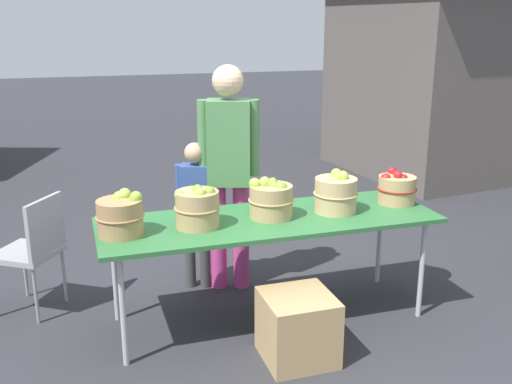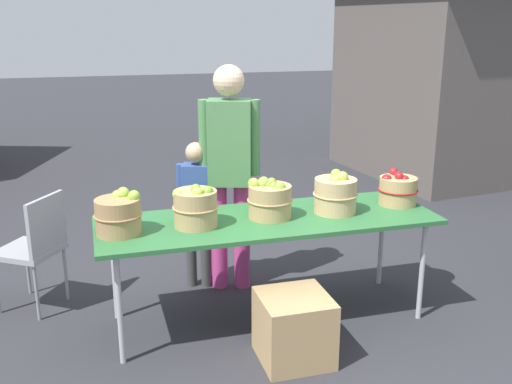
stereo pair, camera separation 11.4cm
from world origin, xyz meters
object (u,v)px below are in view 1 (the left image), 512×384
at_px(apple_basket_red_0, 397,188).
at_px(vendor_adult, 229,161).
at_px(apple_basket_green_1, 197,208).
at_px(market_table, 269,223).
at_px(folding_chair, 34,245).
at_px(produce_crate, 297,327).
at_px(apple_basket_green_0, 121,216).
at_px(apple_basket_green_3, 336,194).
at_px(child_customer, 196,204).
at_px(apple_basket_green_2, 271,200).

relative_size(apple_basket_red_0, vendor_adult, 0.17).
bearing_deg(apple_basket_green_1, vendor_adult, 58.28).
height_order(market_table, apple_basket_green_1, apple_basket_green_1).
bearing_deg(apple_basket_green_1, market_table, 2.97).
distance_m(apple_basket_red_0, folding_chair, 2.63).
bearing_deg(produce_crate, vendor_adult, 96.01).
height_order(market_table, apple_basket_green_0, apple_basket_green_0).
xyz_separation_m(apple_basket_green_1, apple_basket_red_0, (1.50, 0.07, -0.02)).
distance_m(apple_basket_green_0, folding_chair, 0.93).
bearing_deg(apple_basket_green_3, folding_chair, 163.08).
bearing_deg(folding_chair, apple_basket_red_0, 111.06).
relative_size(apple_basket_green_0, child_customer, 0.26).
bearing_deg(apple_basket_green_0, child_customer, 48.20).
xyz_separation_m(apple_basket_green_1, vendor_adult, (0.38, 0.61, 0.14)).
height_order(apple_basket_green_3, produce_crate, apple_basket_green_3).
bearing_deg(apple_basket_green_3, apple_basket_green_0, -179.22).
distance_m(apple_basket_green_2, folding_chair, 1.72).
relative_size(market_table, apple_basket_red_0, 7.93).
distance_m(market_table, apple_basket_red_0, 1.01).
distance_m(apple_basket_green_2, apple_basket_red_0, 0.98).
xyz_separation_m(apple_basket_red_0, produce_crate, (-1.00, -0.59, -0.65)).
height_order(market_table, folding_chair, folding_chair).
distance_m(apple_basket_red_0, vendor_adult, 1.25).
bearing_deg(apple_basket_green_0, apple_basket_green_3, 0.78).
bearing_deg(apple_basket_green_0, produce_crate, -28.02).
bearing_deg(vendor_adult, apple_basket_green_2, 120.44).
relative_size(apple_basket_green_2, child_customer, 0.27).
height_order(apple_basket_green_2, child_customer, child_customer).
relative_size(child_customer, folding_chair, 1.35).
relative_size(apple_basket_green_3, vendor_adult, 0.18).
relative_size(market_table, apple_basket_green_2, 7.40).
bearing_deg(child_customer, apple_basket_green_3, 163.94).
xyz_separation_m(market_table, apple_basket_green_1, (-0.50, -0.03, 0.17)).
distance_m(apple_basket_green_1, apple_basket_green_3, 0.99).
height_order(folding_chair, produce_crate, folding_chair).
relative_size(apple_basket_green_0, apple_basket_green_3, 0.97).
distance_m(market_table, apple_basket_green_0, 1.00).
bearing_deg(apple_basket_green_0, apple_basket_red_0, 2.09).
distance_m(market_table, apple_basket_green_3, 0.51).
bearing_deg(apple_basket_red_0, vendor_adult, 154.33).
bearing_deg(child_customer, folding_chair, 24.65).
bearing_deg(vendor_adult, apple_basket_red_0, 171.09).
bearing_deg(child_customer, apple_basket_green_2, 142.61).
bearing_deg(apple_basket_green_1, child_customer, 79.07).
bearing_deg(apple_basket_green_3, produce_crate, -132.13).
distance_m(apple_basket_red_0, produce_crate, 1.33).
xyz_separation_m(market_table, produce_crate, (-0.00, -0.55, -0.50)).
relative_size(market_table, folding_chair, 2.67).
bearing_deg(folding_chair, apple_basket_green_0, 75.12).
height_order(apple_basket_green_1, vendor_adult, vendor_adult).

